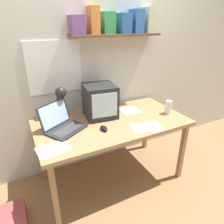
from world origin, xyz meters
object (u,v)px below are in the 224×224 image
(laptop, at_px, (61,123))
(loose_paper_near_laptop, at_px, (146,127))
(corner_desk, at_px, (112,126))
(computer_mouse, at_px, (104,128))
(desk_lamp, at_px, (61,96))
(open_notebook, at_px, (130,111))
(juice_glass, at_px, (168,108))
(printed_handout, at_px, (53,149))
(crt_monitor, at_px, (100,101))

(laptop, distance_m, loose_paper_near_laptop, 0.80)
(corner_desk, distance_m, computer_mouse, 0.21)
(desk_lamp, relative_size, open_notebook, 1.60)
(corner_desk, relative_size, laptop, 3.42)
(open_notebook, height_order, loose_paper_near_laptop, same)
(juice_glass, relative_size, loose_paper_near_laptop, 0.45)
(loose_paper_near_laptop, relative_size, printed_handout, 1.20)
(computer_mouse, relative_size, open_notebook, 0.47)
(computer_mouse, bearing_deg, juice_glass, 1.52)
(corner_desk, bearing_deg, laptop, 172.30)
(open_notebook, bearing_deg, printed_handout, -158.49)
(computer_mouse, bearing_deg, corner_desk, 40.52)
(desk_lamp, height_order, juice_glass, desk_lamp)
(open_notebook, relative_size, loose_paper_near_laptop, 0.69)
(desk_lamp, bearing_deg, crt_monitor, -28.32)
(crt_monitor, bearing_deg, laptop, -159.78)
(printed_handout, bearing_deg, corner_desk, 19.93)
(laptop, height_order, loose_paper_near_laptop, laptop)
(computer_mouse, xyz_separation_m, open_notebook, (0.44, 0.26, -0.01))
(juice_glass, bearing_deg, loose_paper_near_laptop, -158.31)
(corner_desk, relative_size, desk_lamp, 4.23)
(corner_desk, relative_size, crt_monitor, 4.26)
(juice_glass, height_order, computer_mouse, juice_glass)
(corner_desk, relative_size, computer_mouse, 14.24)
(crt_monitor, distance_m, computer_mouse, 0.35)
(crt_monitor, relative_size, desk_lamp, 0.99)
(computer_mouse, bearing_deg, crt_monitor, 72.20)
(crt_monitor, bearing_deg, computer_mouse, -101.24)
(desk_lamp, distance_m, juice_glass, 1.13)
(computer_mouse, bearing_deg, desk_lamp, 128.19)
(open_notebook, bearing_deg, computer_mouse, -149.36)
(corner_desk, distance_m, juice_glass, 0.65)
(juice_glass, bearing_deg, desk_lamp, 162.06)
(laptop, bearing_deg, desk_lamp, 41.04)
(juice_glass, relative_size, printed_handout, 0.54)
(computer_mouse, distance_m, open_notebook, 0.52)
(juice_glass, xyz_separation_m, computer_mouse, (-0.77, -0.02, -0.05))
(laptop, xyz_separation_m, computer_mouse, (0.34, -0.19, -0.05))
(computer_mouse, bearing_deg, printed_handout, -168.08)
(laptop, distance_m, juice_glass, 1.13)
(laptop, distance_m, computer_mouse, 0.39)
(crt_monitor, height_order, printed_handout, crt_monitor)
(crt_monitor, relative_size, laptop, 0.80)
(crt_monitor, height_order, loose_paper_near_laptop, crt_monitor)
(printed_handout, bearing_deg, loose_paper_near_laptop, -2.26)
(laptop, height_order, computer_mouse, laptop)
(corner_desk, bearing_deg, desk_lamp, 151.36)
(open_notebook, bearing_deg, corner_desk, -155.25)
(laptop, xyz_separation_m, juice_glass, (1.11, -0.17, 0.00))
(laptop, relative_size, loose_paper_near_laptop, 1.36)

